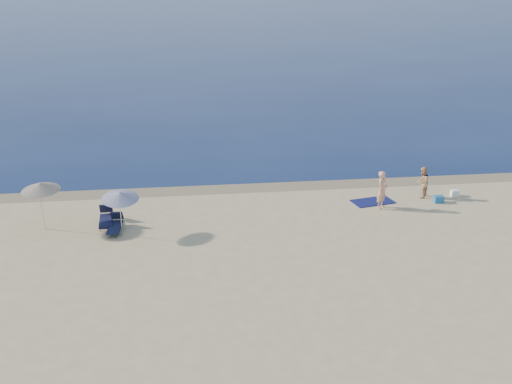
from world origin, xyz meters
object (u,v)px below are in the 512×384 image
Objects in this scene: person_left at (382,190)px; blue_cooler at (439,199)px; person_right at (423,182)px; umbrella_near at (120,196)px.

person_left reaches higher than blue_cooler.
person_right reaches higher than blue_cooler.
umbrella_near is at bearing -172.37° from blue_cooler.
umbrella_near reaches higher than blue_cooler.
person_right is 14.77m from umbrella_near.
person_left reaches higher than person_right.
person_right is at bearing -22.43° from person_left.
umbrella_near is (-12.04, -1.60, 0.86)m from person_left.
person_left is 3.97× the size of blue_cooler.
person_left is 2.69m from person_right.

